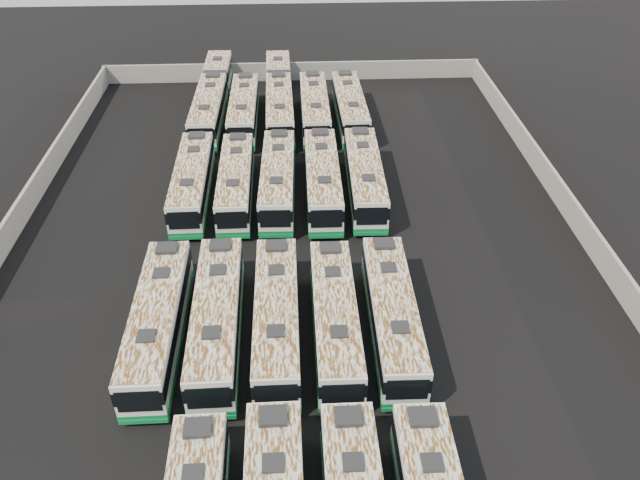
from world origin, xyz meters
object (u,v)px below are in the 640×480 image
(bus_midfront_left, at_px, (217,319))
(bus_back_left, at_px, (244,110))
(bus_back_right, at_px, (315,108))
(bus_midfront_center, at_px, (277,318))
(bus_back_center, at_px, (279,96))
(bus_midback_left, at_px, (236,182))
(bus_back_far_right, at_px, (350,107))
(bus_midfront_far_right, at_px, (392,314))
(bus_midback_far_right, at_px, (365,177))
(bus_midfront_far_left, at_px, (158,322))
(bus_midback_center, at_px, (278,180))
(bus_midfront_right, at_px, (335,319))
(bus_midback_right, at_px, (323,179))
(bus_midback_far_left, at_px, (192,181))
(bus_back_far_left, at_px, (212,97))

(bus_midfront_left, xyz_separation_m, bus_back_left, (0.03, 31.54, -0.05))
(bus_back_left, bearing_deg, bus_back_right, -0.31)
(bus_midfront_center, xyz_separation_m, bus_back_center, (-0.05, 35.01, 0.00))
(bus_midback_left, bearing_deg, bus_midfront_left, -91.05)
(bus_midfront_center, distance_m, bus_back_far_right, 32.48)
(bus_back_center, bearing_deg, bus_midfront_center, -91.03)
(bus_back_left, bearing_deg, bus_midfront_far_right, -70.80)
(bus_midback_left, xyz_separation_m, bus_midback_far_right, (10.99, 0.15, 0.07))
(bus_back_left, height_order, bus_back_center, bus_back_center)
(bus_midfront_left, xyz_separation_m, bus_midback_left, (0.11, 16.97, -0.08))
(bus_midfront_far_left, relative_size, bus_back_center, 0.65)
(bus_back_left, relative_size, bus_back_far_right, 0.99)
(bus_midfront_far_right, height_order, bus_midback_center, bus_midback_center)
(bus_midfront_right, distance_m, bus_midback_right, 17.21)
(bus_midback_right, distance_m, bus_back_left, 16.38)
(bus_midfront_far_left, relative_size, bus_midback_far_right, 1.00)
(bus_midback_left, height_order, bus_back_left, bus_back_left)
(bus_midfront_far_right, xyz_separation_m, bus_back_left, (-11.01, 31.61, 0.00))
(bus_midback_left, distance_m, bus_back_left, 14.57)
(bus_midback_left, xyz_separation_m, bus_back_center, (3.58, 18.00, 0.05))
(bus_midfront_center, xyz_separation_m, bus_midback_far_left, (-7.31, 17.20, -0.01))
(bus_midfront_far_left, relative_size, bus_midfront_left, 0.99)
(bus_midfront_far_left, bearing_deg, bus_midback_far_right, 48.86)
(bus_midfront_left, distance_m, bus_midback_center, 17.49)
(bus_midback_center, bearing_deg, bus_back_far_left, 113.23)
(bus_midfront_right, relative_size, bus_back_right, 0.97)
(bus_midfront_far_left, distance_m, bus_back_right, 33.48)
(bus_midback_left, relative_size, bus_back_left, 0.98)
(bus_midfront_left, height_order, bus_midfront_far_right, bus_midfront_left)
(bus_midfront_far_left, bearing_deg, bus_midback_far_left, 89.18)
(bus_midfront_right, height_order, bus_back_center, bus_back_center)
(bus_midfront_far_right, height_order, bus_back_far_left, bus_back_far_left)
(bus_midback_far_left, xyz_separation_m, bus_midback_left, (3.68, -0.19, -0.04))
(bus_midfront_center, height_order, bus_back_left, bus_midfront_center)
(bus_back_center, relative_size, bus_back_far_right, 1.55)
(bus_midfront_left, height_order, bus_midback_center, bus_midfront_left)
(bus_back_far_left, distance_m, bus_back_center, 7.23)
(bus_midfront_far_left, distance_m, bus_back_left, 31.85)
(bus_midfront_far_right, relative_size, bus_back_far_right, 0.99)
(bus_midback_far_right, height_order, bus_back_center, bus_midback_far_right)
(bus_midback_right, xyz_separation_m, bus_back_center, (-3.80, 18.02, -0.03))
(bus_midback_right, bearing_deg, bus_midfront_far_right, -77.87)
(bus_midfront_center, bearing_deg, bus_back_far_right, 76.68)
(bus_midfront_left, relative_size, bus_back_far_left, 0.65)
(bus_midfront_right, distance_m, bus_midfront_far_right, 3.65)
(bus_midback_center, height_order, bus_back_right, bus_back_right)
(bus_midfront_left, relative_size, bus_back_far_right, 1.02)
(bus_midfront_center, relative_size, bus_midfront_right, 1.02)
(bus_midback_far_right, bearing_deg, bus_back_far_left, 130.45)
(bus_midback_right, height_order, bus_midback_far_right, bus_midback_right)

